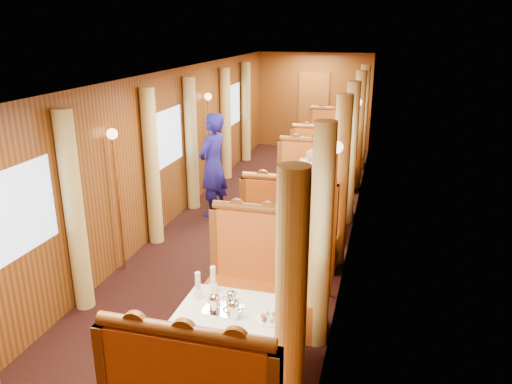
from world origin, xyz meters
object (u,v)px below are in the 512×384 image
(table_near, at_px, (237,345))
(banquette_far_aft, at_px, (334,146))
(banquette_mid_fwd, at_px, (290,236))
(rose_vase_far, at_px, (331,134))
(banquette_far_fwd, at_px, (323,168))
(fruit_plate, at_px, (269,318))
(rose_vase_mid, at_px, (303,179))
(tea_tray, at_px, (223,309))
(table_mid, at_px, (302,213))
(teapot_left, at_px, (215,305))
(teapot_back, at_px, (231,301))
(steward, at_px, (213,165))
(passenger, at_px, (311,177))
(teapot_right, at_px, (234,311))
(table_far, at_px, (329,158))
(banquette_near_aft, at_px, (264,287))
(banquette_mid_aft, at_px, (312,191))

(table_near, relative_size, banquette_far_aft, 0.78)
(banquette_mid_fwd, xyz_separation_m, rose_vase_far, (0.02, 4.53, 0.50))
(banquette_far_fwd, distance_m, fruit_plate, 6.09)
(banquette_far_fwd, distance_m, rose_vase_mid, 2.53)
(tea_tray, bearing_deg, table_mid, 88.00)
(tea_tray, distance_m, rose_vase_far, 7.05)
(banquette_far_aft, distance_m, teapot_left, 8.11)
(table_mid, xyz_separation_m, rose_vase_mid, (-0.00, 0.01, 0.55))
(teapot_back, bearing_deg, steward, 111.25)
(table_mid, xyz_separation_m, steward, (-1.65, 0.54, 0.52))
(table_mid, xyz_separation_m, teapot_back, (-0.06, -3.46, 0.44))
(banquette_mid_fwd, distance_m, banquette_far_fwd, 3.50)
(table_near, relative_size, passenger, 1.38)
(rose_vase_mid, bearing_deg, table_near, -89.98)
(table_near, bearing_deg, teapot_left, -155.92)
(banquette_mid_fwd, bearing_deg, table_mid, 90.00)
(rose_vase_far, bearing_deg, teapot_right, -90.03)
(table_near, relative_size, teapot_back, 6.93)
(table_near, xyz_separation_m, tea_tray, (-0.12, -0.04, 0.38))
(table_far, bearing_deg, passenger, -90.00)
(table_near, xyz_separation_m, passenger, (-0.00, 4.27, 0.37))
(banquette_near_aft, distance_m, table_far, 5.99)
(rose_vase_mid, bearing_deg, rose_vase_far, 89.73)
(table_mid, height_order, fruit_plate, fruit_plate)
(table_mid, xyz_separation_m, banquette_mid_aft, (0.00, 1.01, 0.05))
(banquette_mid_aft, xyz_separation_m, rose_vase_mid, (-0.00, -1.01, 0.50))
(banquette_far_fwd, xyz_separation_m, rose_vase_mid, (-0.00, -2.48, 0.50))
(table_mid, xyz_separation_m, table_far, (0.00, 3.50, 0.00))
(table_near, xyz_separation_m, banquette_mid_fwd, (0.00, 2.49, 0.05))
(table_mid, distance_m, teapot_right, 3.66)
(teapot_right, relative_size, rose_vase_mid, 0.46)
(table_mid, distance_m, passenger, 0.85)
(rose_vase_mid, bearing_deg, teapot_right, -89.80)
(table_far, bearing_deg, banquette_far_fwd, -90.00)
(banquette_near_aft, bearing_deg, teapot_right, -89.41)
(table_near, relative_size, table_far, 1.00)
(table_far, bearing_deg, rose_vase_mid, -90.02)
(teapot_back, bearing_deg, rose_vase_mid, 88.58)
(teapot_right, distance_m, fruit_plate, 0.32)
(tea_tray, bearing_deg, table_near, 16.13)
(banquette_far_aft, height_order, rose_vase_mid, banquette_far_aft)
(teapot_right, bearing_deg, rose_vase_far, 68.80)
(banquette_far_fwd, bearing_deg, table_far, 90.00)
(tea_tray, xyz_separation_m, passenger, (0.12, 4.31, -0.02))
(banquette_mid_aft, relative_size, banquette_far_aft, 1.00)
(teapot_left, relative_size, steward, 0.09)
(table_mid, bearing_deg, rose_vase_far, 89.74)
(rose_vase_far, bearing_deg, steward, -119.31)
(banquette_near_aft, distance_m, passenger, 3.27)
(fruit_plate, bearing_deg, banquette_mid_fwd, 97.10)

